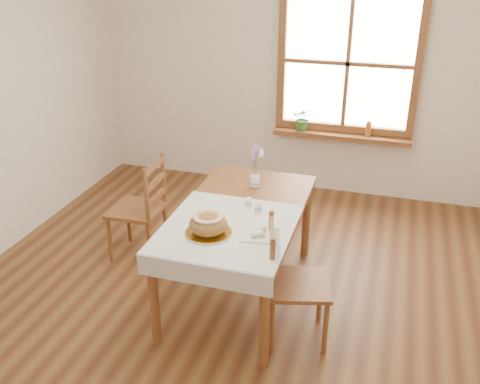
% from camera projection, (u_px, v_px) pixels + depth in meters
% --- Properties ---
extents(ground, '(5.00, 5.00, 0.00)m').
position_uv_depth(ground, '(229.00, 314.00, 4.09)').
color(ground, brown).
rests_on(ground, ground).
extents(room_walls, '(4.60, 5.10, 2.65)m').
position_uv_depth(room_walls, '(226.00, 96.00, 3.36)').
color(room_walls, white).
rests_on(room_walls, ground).
extents(window, '(1.46, 0.08, 1.46)m').
position_uv_depth(window, '(348.00, 63.00, 5.48)').
color(window, brown).
rests_on(window, ground).
extents(window_sill, '(1.46, 0.20, 0.05)m').
position_uv_depth(window_sill, '(341.00, 136.00, 5.74)').
color(window_sill, brown).
rests_on(window_sill, ground).
extents(dining_table, '(0.90, 1.60, 0.75)m').
position_uv_depth(dining_table, '(240.00, 220.00, 4.06)').
color(dining_table, brown).
rests_on(dining_table, ground).
extents(table_linen, '(0.91, 0.99, 0.01)m').
position_uv_depth(table_linen, '(227.00, 228.00, 3.76)').
color(table_linen, silver).
rests_on(table_linen, dining_table).
extents(chair_left, '(0.47, 0.45, 0.93)m').
position_uv_depth(chair_left, '(136.00, 208.00, 4.68)').
color(chair_left, brown).
rests_on(chair_left, ground).
extents(chair_right, '(0.54, 0.53, 0.91)m').
position_uv_depth(chair_right, '(298.00, 282.00, 3.68)').
color(chair_right, brown).
rests_on(chair_right, ground).
extents(bread_plate, '(0.35, 0.35, 0.02)m').
position_uv_depth(bread_plate, '(209.00, 233.00, 3.68)').
color(bread_plate, white).
rests_on(bread_plate, table_linen).
extents(bread_loaf, '(0.27, 0.27, 0.15)m').
position_uv_depth(bread_loaf, '(208.00, 222.00, 3.64)').
color(bread_loaf, olive).
rests_on(bread_loaf, bread_plate).
extents(egg_napkin, '(0.29, 0.25, 0.01)m').
position_uv_depth(egg_napkin, '(260.00, 235.00, 3.66)').
color(egg_napkin, silver).
rests_on(egg_napkin, table_linen).
extents(eggs, '(0.22, 0.21, 0.04)m').
position_uv_depth(eggs, '(260.00, 231.00, 3.64)').
color(eggs, white).
rests_on(eggs, egg_napkin).
extents(salt_shaker, '(0.06, 0.06, 0.10)m').
position_uv_depth(salt_shaker, '(248.00, 203.00, 4.01)').
color(salt_shaker, white).
rests_on(salt_shaker, table_linen).
extents(pepper_shaker, '(0.07, 0.07, 0.10)m').
position_uv_depth(pepper_shaker, '(258.00, 208.00, 3.93)').
color(pepper_shaker, white).
rests_on(pepper_shaker, table_linen).
extents(flower_vase, '(0.09, 0.09, 0.09)m').
position_uv_depth(flower_vase, '(255.00, 182.00, 4.39)').
color(flower_vase, white).
rests_on(flower_vase, dining_table).
extents(lavender_bouquet, '(0.15, 0.15, 0.28)m').
position_uv_depth(lavender_bouquet, '(255.00, 161.00, 4.31)').
color(lavender_bouquet, '#7F5CA3').
rests_on(lavender_bouquet, flower_vase).
extents(potted_plant, '(0.24, 0.26, 0.20)m').
position_uv_depth(potted_plant, '(303.00, 121.00, 5.80)').
color(potted_plant, '#397A30').
rests_on(potted_plant, window_sill).
extents(amber_bottle, '(0.06, 0.06, 0.17)m').
position_uv_depth(amber_bottle, '(368.00, 128.00, 5.62)').
color(amber_bottle, '#B36F21').
rests_on(amber_bottle, window_sill).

